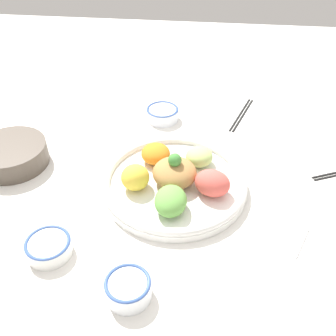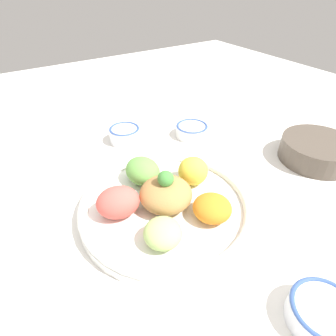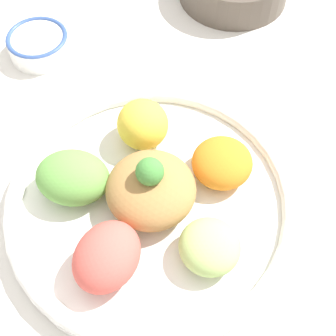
{
  "view_description": "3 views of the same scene",
  "coord_description": "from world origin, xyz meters",
  "px_view_note": "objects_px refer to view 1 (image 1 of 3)",
  "views": [
    {
      "loc": [
        0.03,
        -0.72,
        0.66
      ],
      "look_at": [
        -0.04,
        -0.04,
        0.09
      ],
      "focal_mm": 42.0,
      "sensor_mm": 36.0,
      "label": 1
    },
    {
      "loc": [
        0.2,
        0.36,
        0.43
      ],
      "look_at": [
        -0.06,
        -0.03,
        0.08
      ],
      "focal_mm": 30.0,
      "sensor_mm": 36.0,
      "label": 2
    },
    {
      "loc": [
        0.24,
        0.07,
        0.53
      ],
      "look_at": [
        -0.07,
        0.01,
        0.04
      ],
      "focal_mm": 50.0,
      "sensor_mm": 36.0,
      "label": 3
    }
  ],
  "objects_px": {
    "serving_spoon_main": "(306,229)",
    "rice_bowl_blue": "(163,113)",
    "salad_platter": "(175,180)",
    "sauce_bowl_red": "(49,247)",
    "side_serving_bowl": "(11,153)",
    "chopsticks_pair_far": "(242,114)",
    "sauce_bowl_dark": "(128,288)"
  },
  "relations": [
    {
      "from": "serving_spoon_main",
      "to": "rice_bowl_blue",
      "type": "bearing_deg",
      "value": -113.45
    },
    {
      "from": "salad_platter",
      "to": "sauce_bowl_red",
      "type": "relative_size",
      "value": 3.77
    },
    {
      "from": "rice_bowl_blue",
      "to": "sauce_bowl_red",
      "type": "bearing_deg",
      "value": -107.5
    },
    {
      "from": "side_serving_bowl",
      "to": "chopsticks_pair_far",
      "type": "relative_size",
      "value": 0.93
    },
    {
      "from": "sauce_bowl_red",
      "to": "side_serving_bowl",
      "type": "relative_size",
      "value": 0.51
    },
    {
      "from": "side_serving_bowl",
      "to": "chopsticks_pair_far",
      "type": "xyz_separation_m",
      "value": [
        0.62,
        0.31,
        -0.03
      ]
    },
    {
      "from": "salad_platter",
      "to": "sauce_bowl_dark",
      "type": "distance_m",
      "value": 0.32
    },
    {
      "from": "sauce_bowl_red",
      "to": "serving_spoon_main",
      "type": "xyz_separation_m",
      "value": [
        0.55,
        0.12,
        -0.02
      ]
    },
    {
      "from": "rice_bowl_blue",
      "to": "sauce_bowl_dark",
      "type": "bearing_deg",
      "value": -88.91
    },
    {
      "from": "side_serving_bowl",
      "to": "serving_spoon_main",
      "type": "height_order",
      "value": "side_serving_bowl"
    },
    {
      "from": "side_serving_bowl",
      "to": "chopsticks_pair_far",
      "type": "distance_m",
      "value": 0.69
    },
    {
      "from": "salad_platter",
      "to": "rice_bowl_blue",
      "type": "distance_m",
      "value": 0.32
    },
    {
      "from": "sauce_bowl_red",
      "to": "rice_bowl_blue",
      "type": "height_order",
      "value": "rice_bowl_blue"
    },
    {
      "from": "sauce_bowl_red",
      "to": "side_serving_bowl",
      "type": "height_order",
      "value": "side_serving_bowl"
    },
    {
      "from": "rice_bowl_blue",
      "to": "sauce_bowl_dark",
      "type": "distance_m",
      "value": 0.62
    },
    {
      "from": "salad_platter",
      "to": "sauce_bowl_dark",
      "type": "bearing_deg",
      "value": -100.4
    },
    {
      "from": "sauce_bowl_dark",
      "to": "chopsticks_pair_far",
      "type": "bearing_deg",
      "value": 70.9
    },
    {
      "from": "serving_spoon_main",
      "to": "salad_platter",
      "type": "bearing_deg",
      "value": -84.02
    },
    {
      "from": "serving_spoon_main",
      "to": "sauce_bowl_red",
      "type": "bearing_deg",
      "value": -52.3
    },
    {
      "from": "salad_platter",
      "to": "sauce_bowl_red",
      "type": "bearing_deg",
      "value": -136.41
    },
    {
      "from": "salad_platter",
      "to": "serving_spoon_main",
      "type": "height_order",
      "value": "salad_platter"
    },
    {
      "from": "sauce_bowl_red",
      "to": "chopsticks_pair_far",
      "type": "xyz_separation_m",
      "value": [
        0.42,
        0.6,
        -0.02
      ]
    },
    {
      "from": "rice_bowl_blue",
      "to": "side_serving_bowl",
      "type": "xyz_separation_m",
      "value": [
        -0.37,
        -0.26,
        0.01
      ]
    },
    {
      "from": "sauce_bowl_red",
      "to": "serving_spoon_main",
      "type": "height_order",
      "value": "sauce_bowl_red"
    },
    {
      "from": "rice_bowl_blue",
      "to": "chopsticks_pair_far",
      "type": "xyz_separation_m",
      "value": [
        0.25,
        0.05,
        -0.02
      ]
    },
    {
      "from": "sauce_bowl_dark",
      "to": "chopsticks_pair_far",
      "type": "xyz_separation_m",
      "value": [
        0.23,
        0.68,
        -0.02
      ]
    },
    {
      "from": "sauce_bowl_dark",
      "to": "salad_platter",
      "type": "bearing_deg",
      "value": 79.6
    },
    {
      "from": "rice_bowl_blue",
      "to": "side_serving_bowl",
      "type": "distance_m",
      "value": 0.45
    },
    {
      "from": "side_serving_bowl",
      "to": "serving_spoon_main",
      "type": "distance_m",
      "value": 0.76
    },
    {
      "from": "chopsticks_pair_far",
      "to": "serving_spoon_main",
      "type": "height_order",
      "value": "chopsticks_pair_far"
    },
    {
      "from": "salad_platter",
      "to": "side_serving_bowl",
      "type": "bearing_deg",
      "value": 173.13
    },
    {
      "from": "chopsticks_pair_far",
      "to": "rice_bowl_blue",
      "type": "bearing_deg",
      "value": -58.99
    }
  ]
}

